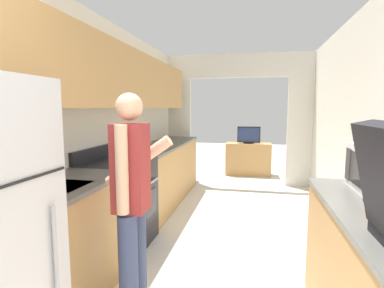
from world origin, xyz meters
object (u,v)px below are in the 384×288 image
(knife, at_px, (138,152))
(person, at_px, (132,203))
(television, at_px, (249,135))
(tv_cabinet, at_px, (248,159))
(range_oven, at_px, (119,203))

(knife, bearing_deg, person, -89.51)
(television, xyz_separation_m, knife, (-1.31, -3.12, 0.04))
(tv_cabinet, distance_m, knife, 3.47)
(tv_cabinet, xyz_separation_m, knife, (-1.31, -3.16, 0.58))
(tv_cabinet, relative_size, knife, 3.20)
(person, xyz_separation_m, knife, (-0.63, 1.67, 0.09))
(person, xyz_separation_m, television, (0.68, 4.79, 0.04))
(range_oven, height_order, television, television)
(person, bearing_deg, range_oven, 28.41)
(range_oven, bearing_deg, knife, 93.25)
(range_oven, distance_m, tv_cabinet, 4.01)
(tv_cabinet, xyz_separation_m, television, (-0.00, -0.04, 0.53))
(person, distance_m, television, 4.84)
(range_oven, bearing_deg, television, 71.24)
(person, height_order, television, person)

